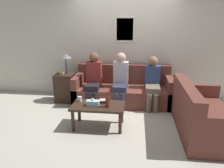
% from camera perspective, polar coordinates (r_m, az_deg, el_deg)
% --- Properties ---
extents(ground_plane, '(16.00, 16.00, 0.00)m').
position_cam_1_polar(ground_plane, '(4.85, 2.36, -7.02)').
color(ground_plane, beige).
extents(wall_back, '(9.00, 0.08, 2.60)m').
position_cam_1_polar(wall_back, '(5.49, 3.34, 9.93)').
color(wall_back, silver).
rests_on(wall_back, ground_plane).
extents(couch_main, '(2.27, 0.91, 0.87)m').
position_cam_1_polar(couch_main, '(5.25, 2.85, -1.66)').
color(couch_main, brown).
rests_on(couch_main, ground_plane).
extents(couch_side, '(0.91, 1.68, 0.87)m').
position_cam_1_polar(couch_side, '(4.19, 22.43, -7.91)').
color(couch_side, brown).
rests_on(couch_side, ground_plane).
extents(coffee_table, '(0.97, 0.55, 0.44)m').
position_cam_1_polar(coffee_table, '(4.04, -3.62, -6.34)').
color(coffee_table, '#382319').
rests_on(coffee_table, ground_plane).
extents(side_table_with_lamp, '(0.44, 0.44, 1.16)m').
position_cam_1_polar(side_table_with_lamp, '(5.42, -12.11, -0.40)').
color(side_table_with_lamp, '#382319').
rests_on(side_table_with_lamp, ground_plane).
extents(wine_bottle, '(0.08, 0.08, 0.28)m').
position_cam_1_polar(wine_bottle, '(3.88, -1.21, -4.57)').
color(wine_bottle, '#562319').
rests_on(wine_bottle, coffee_table).
extents(drinking_glass, '(0.08, 0.08, 0.10)m').
position_cam_1_polar(drinking_glass, '(4.19, -8.43, -3.92)').
color(drinking_glass, silver).
rests_on(drinking_glass, coffee_table).
extents(book_stack, '(0.17, 0.14, 0.07)m').
position_cam_1_polar(book_stack, '(4.09, -2.22, -4.49)').
color(book_stack, red).
rests_on(book_stack, coffee_table).
extents(tissue_box, '(0.23, 0.12, 0.15)m').
position_cam_1_polar(tissue_box, '(3.97, -5.04, -4.96)').
color(tissue_box, silver).
rests_on(tissue_box, coffee_table).
extents(person_left, '(0.34, 0.60, 1.21)m').
position_cam_1_polar(person_left, '(5.05, -4.83, 1.81)').
color(person_left, black).
rests_on(person_left, ground_plane).
extents(person_middle, '(0.34, 0.62, 1.21)m').
position_cam_1_polar(person_middle, '(5.00, 2.22, 1.62)').
color(person_middle, '#2D334C').
rests_on(person_middle, ground_plane).
extents(person_right, '(0.34, 0.66, 1.14)m').
position_cam_1_polar(person_right, '(5.00, 10.54, 0.90)').
color(person_right, '#756651').
rests_on(person_right, ground_plane).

